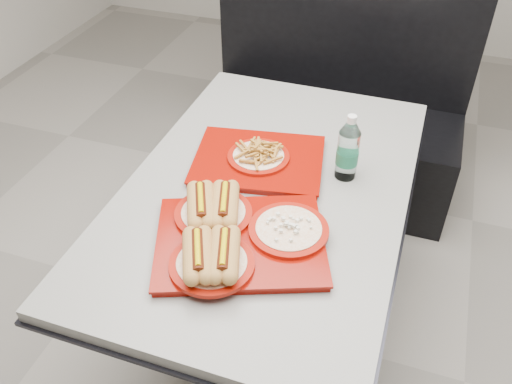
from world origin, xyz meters
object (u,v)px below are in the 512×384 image
(tray_near, at_px, (233,235))
(tray_far, at_px, (258,158))
(booth_bench, at_px, (332,113))
(water_bottle, at_px, (348,151))
(diner_table, at_px, (267,222))

(tray_near, distance_m, tray_far, 0.40)
(booth_bench, distance_m, water_bottle, 1.08)
(tray_near, relative_size, tray_far, 1.19)
(diner_table, relative_size, water_bottle, 6.08)
(tray_far, bearing_deg, tray_near, -81.72)
(diner_table, height_order, booth_bench, booth_bench)
(booth_bench, relative_size, tray_near, 2.31)
(booth_bench, distance_m, tray_far, 1.06)
(water_bottle, bearing_deg, tray_near, -119.07)
(booth_bench, distance_m, tray_near, 1.44)
(diner_table, distance_m, booth_bench, 1.11)
(diner_table, distance_m, water_bottle, 0.38)
(tray_near, distance_m, water_bottle, 0.49)
(diner_table, xyz_separation_m, tray_near, (-0.01, -0.29, 0.20))
(booth_bench, relative_size, tray_far, 2.75)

